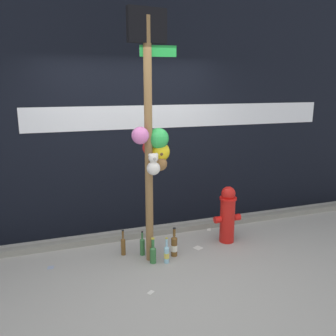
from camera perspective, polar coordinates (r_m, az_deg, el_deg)
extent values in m
plane|color=#9E9B93|center=(4.13, -0.93, -17.17)|extent=(14.00, 14.00, 0.00)
cube|color=black|center=(5.04, -6.51, 10.30)|extent=(10.00, 0.20, 3.67)
cube|color=silver|center=(5.20, 3.05, 8.53)|extent=(4.60, 0.01, 0.33)
cube|color=gray|center=(5.05, -4.87, -10.75)|extent=(8.00, 0.12, 0.08)
cylinder|color=olive|center=(4.01, -3.20, 3.45)|extent=(0.09, 0.09, 2.82)
cube|color=#198C33|center=(4.00, -1.64, 18.58)|extent=(0.40, 0.08, 0.12)
cube|color=black|center=(4.00, -3.46, 22.28)|extent=(0.45, 0.13, 0.36)
sphere|color=yellow|center=(4.10, -1.37, 2.67)|extent=(0.24, 0.24, 0.24)
sphere|color=red|center=(4.13, -2.69, 3.37)|extent=(0.22, 0.22, 0.22)
sphere|color=#D66BB2|center=(3.88, -4.56, 5.32)|extent=(0.20, 0.20, 0.20)
sphere|color=green|center=(4.04, -1.61, 4.85)|extent=(0.25, 0.25, 0.25)
sphere|color=brown|center=(4.07, -1.29, 0.67)|extent=(0.16, 0.16, 0.16)
sphere|color=brown|center=(4.05, -1.30, 2.42)|extent=(0.12, 0.12, 0.12)
sphere|color=brown|center=(4.03, -1.83, 2.88)|extent=(0.05, 0.05, 0.05)
sphere|color=brown|center=(4.05, -0.78, 2.95)|extent=(0.05, 0.05, 0.05)
sphere|color=brown|center=(4.00, -1.08, 2.29)|extent=(0.04, 0.04, 0.04)
sphere|color=silver|center=(3.93, -2.40, -0.05)|extent=(0.15, 0.15, 0.15)
sphere|color=silver|center=(3.90, -2.42, 1.64)|extent=(0.11, 0.11, 0.11)
sphere|color=silver|center=(3.89, -2.93, 2.09)|extent=(0.04, 0.04, 0.04)
sphere|color=silver|center=(3.91, -1.91, 2.16)|extent=(0.04, 0.04, 0.04)
sphere|color=#9D9992|center=(3.86, -2.22, 1.51)|extent=(0.04, 0.04, 0.04)
cylinder|color=red|center=(4.87, 9.67, -8.47)|extent=(0.20, 0.20, 0.61)
cylinder|color=red|center=(4.76, 9.81, -4.92)|extent=(0.23, 0.23, 0.03)
sphere|color=red|center=(4.74, 9.85, -4.14)|extent=(0.19, 0.19, 0.19)
cylinder|color=red|center=(4.79, 8.13, -8.38)|extent=(0.09, 0.09, 0.09)
cylinder|color=red|center=(4.93, 11.18, -7.90)|extent=(0.09, 0.09, 0.09)
cylinder|color=brown|center=(4.49, 1.02, -12.81)|extent=(0.08, 0.08, 0.24)
cone|color=brown|center=(4.43, 1.03, -11.26)|extent=(0.08, 0.08, 0.03)
cylinder|color=brown|center=(4.41, 1.03, -10.49)|extent=(0.03, 0.03, 0.10)
cylinder|color=silver|center=(4.50, 1.02, -12.95)|extent=(0.08, 0.08, 0.08)
cylinder|color=black|center=(4.38, 1.04, -9.83)|extent=(0.04, 0.04, 0.01)
cylinder|color=brown|center=(4.56, -7.34, -12.72)|extent=(0.06, 0.06, 0.21)
cone|color=brown|center=(4.51, -7.38, -11.41)|extent=(0.06, 0.06, 0.02)
cylinder|color=brown|center=(4.48, -7.40, -10.73)|extent=(0.03, 0.03, 0.09)
cylinder|color=black|center=(4.46, -7.42, -10.10)|extent=(0.03, 0.03, 0.01)
cylinder|color=#337038|center=(4.35, -2.47, -14.15)|extent=(0.08, 0.08, 0.18)
cone|color=#337038|center=(4.30, -2.48, -12.88)|extent=(0.08, 0.08, 0.03)
cylinder|color=#337038|center=(4.27, -2.49, -12.12)|extent=(0.04, 0.04, 0.10)
cylinder|color=gold|center=(4.25, -2.50, -11.46)|extent=(0.04, 0.04, 0.01)
cylinder|color=#337038|center=(4.53, -4.21, -12.82)|extent=(0.06, 0.06, 0.20)
cone|color=#337038|center=(4.48, -4.24, -11.50)|extent=(0.06, 0.06, 0.03)
cylinder|color=#337038|center=(4.46, -4.25, -10.90)|extent=(0.02, 0.02, 0.08)
cylinder|color=black|center=(4.44, -4.26, -10.37)|extent=(0.03, 0.03, 0.01)
cylinder|color=#93CCE0|center=(4.34, -0.22, -14.07)|extent=(0.06, 0.06, 0.20)
cone|color=#93CCE0|center=(4.29, -0.23, -12.76)|extent=(0.06, 0.06, 0.02)
cylinder|color=#93CCE0|center=(4.27, -0.23, -12.05)|extent=(0.03, 0.03, 0.09)
cylinder|color=#D8C64C|center=(4.34, -0.22, -14.12)|extent=(0.06, 0.06, 0.07)
cylinder|color=gold|center=(4.24, -0.23, -11.41)|extent=(0.03, 0.03, 0.01)
cylinder|color=#B2DBEA|center=(4.52, -2.87, -12.88)|extent=(0.06, 0.06, 0.20)
cone|color=#B2DBEA|center=(4.47, -2.89, -11.58)|extent=(0.06, 0.06, 0.02)
cylinder|color=#B2DBEA|center=(4.44, -2.90, -10.92)|extent=(0.02, 0.02, 0.09)
cylinder|color=#1E478C|center=(4.51, -2.87, -12.74)|extent=(0.06, 0.06, 0.08)
cylinder|color=gold|center=(4.42, -2.91, -10.32)|extent=(0.02, 0.02, 0.01)
cube|color=silver|center=(5.33, 6.71, -9.90)|extent=(0.10, 0.14, 0.01)
cube|color=#8C99B2|center=(4.50, -18.67, -15.16)|extent=(0.08, 0.09, 0.01)
cube|color=silver|center=(4.75, 4.94, -12.88)|extent=(0.13, 0.14, 0.01)
cube|color=silver|center=(3.85, -2.85, -19.65)|extent=(0.09, 0.08, 0.01)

